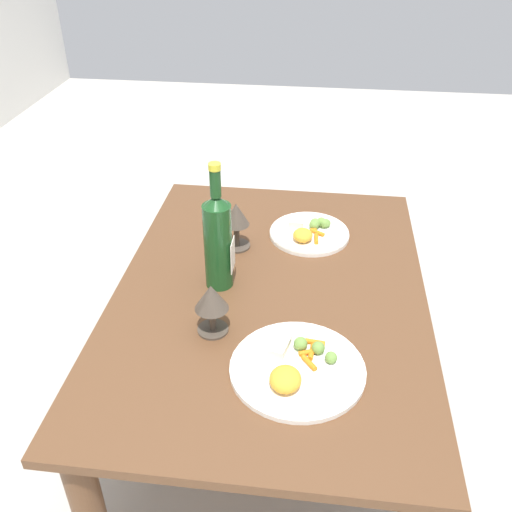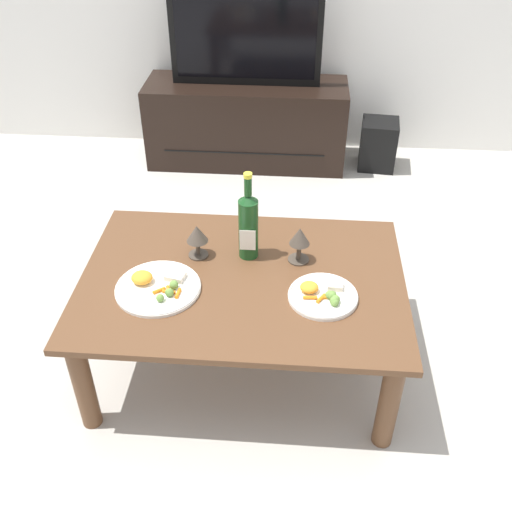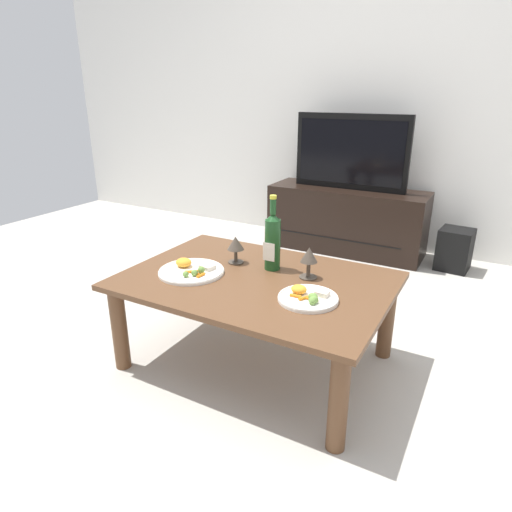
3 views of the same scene
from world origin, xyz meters
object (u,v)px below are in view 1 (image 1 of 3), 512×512
at_px(dining_table, 270,309).
at_px(goblet_left, 211,300).
at_px(goblet_right, 236,218).
at_px(dinner_plate_right, 309,232).
at_px(wine_bottle, 218,239).
at_px(dinner_plate_left, 296,367).

height_order(dining_table, goblet_left, goblet_left).
height_order(goblet_right, dinner_plate_right, goblet_right).
xyz_separation_m(wine_bottle, dinner_plate_left, (-0.30, -0.22, -0.13)).
relative_size(dining_table, goblet_left, 8.75).
height_order(dining_table, dinner_plate_left, dinner_plate_left).
distance_m(dining_table, goblet_left, 0.26).
bearing_deg(goblet_left, dining_table, -33.95).
bearing_deg(goblet_left, dinner_plate_right, -24.27).
distance_m(dining_table, wine_bottle, 0.25).
height_order(goblet_left, dinner_plate_right, goblet_left).
bearing_deg(goblet_right, goblet_left, 180.00).
relative_size(goblet_right, dinner_plate_right, 0.59).
xyz_separation_m(dining_table, wine_bottle, (0.01, 0.14, 0.21)).
distance_m(goblet_right, dinner_plate_left, 0.54).
bearing_deg(dinner_plate_left, wine_bottle, 36.84).
distance_m(dinner_plate_left, dinner_plate_right, 0.57).
height_order(wine_bottle, goblet_left, wine_bottle).
bearing_deg(wine_bottle, dinner_plate_right, -39.41).
bearing_deg(goblet_left, goblet_right, 0.00).
xyz_separation_m(dining_table, goblet_right, (0.20, 0.12, 0.16)).
height_order(dining_table, wine_bottle, wine_bottle).
bearing_deg(dining_table, goblet_right, 30.97).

